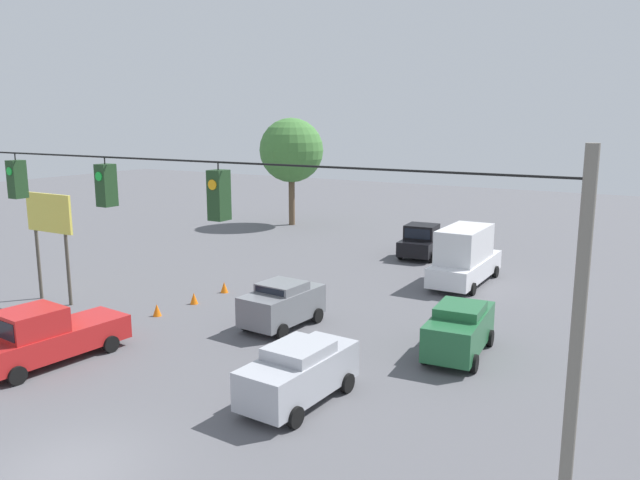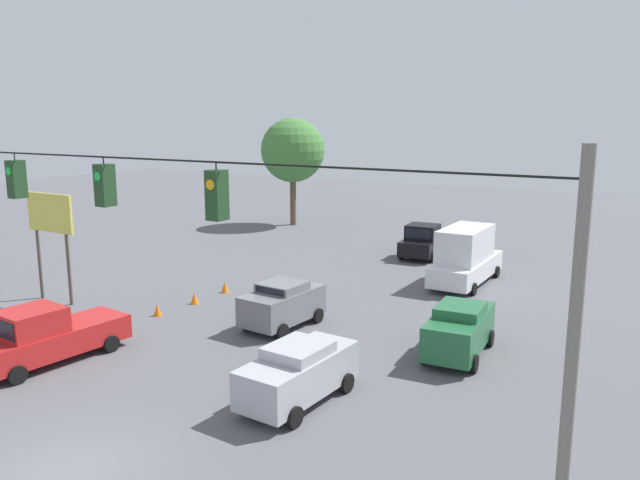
{
  "view_description": "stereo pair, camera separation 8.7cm",
  "coord_description": "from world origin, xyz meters",
  "px_view_note": "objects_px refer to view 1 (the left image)",
  "views": [
    {
      "loc": [
        -12.67,
        9.0,
        8.68
      ],
      "look_at": [
        -1.05,
        -10.63,
        4.23
      ],
      "focal_mm": 35.0,
      "sensor_mm": 36.0,
      "label": 1
    },
    {
      "loc": [
        -12.75,
        8.95,
        8.68
      ],
      "look_at": [
        -1.05,
        -10.63,
        4.23
      ],
      "focal_mm": 35.0,
      "sensor_mm": 36.0,
      "label": 2
    }
  ],
  "objects_px": {
    "traffic_cone_fourth": "(157,310)",
    "sedan_green_oncoming_far": "(459,329)",
    "overhead_signal_span": "(67,257)",
    "tree_horizon_left": "(291,151)",
    "traffic_cone_nearest": "(25,358)",
    "pickup_truck_red_parked_shoulder": "(46,337)",
    "pickup_truck_black_withflow_deep": "(423,241)",
    "traffic_cone_second": "(80,340)",
    "roadside_billboard": "(50,224)",
    "box_truck_white_oncoming_deep": "(465,256)",
    "traffic_cone_third": "(121,323)",
    "sedan_grey_withflow_mid": "(282,304)",
    "traffic_cone_fifth": "(194,298)",
    "traffic_cone_farthest": "(224,287)",
    "sedan_silver_crossing_near": "(299,372)"
  },
  "relations": [
    {
      "from": "pickup_truck_red_parked_shoulder",
      "to": "traffic_cone_farthest",
      "type": "relative_size",
      "value": 10.43
    },
    {
      "from": "pickup_truck_red_parked_shoulder",
      "to": "pickup_truck_black_withflow_deep",
      "type": "bearing_deg",
      "value": -102.13
    },
    {
      "from": "sedan_grey_withflow_mid",
      "to": "traffic_cone_fourth",
      "type": "distance_m",
      "value": 5.92
    },
    {
      "from": "box_truck_white_oncoming_deep",
      "to": "traffic_cone_fifth",
      "type": "height_order",
      "value": "box_truck_white_oncoming_deep"
    },
    {
      "from": "sedan_silver_crossing_near",
      "to": "pickup_truck_black_withflow_deep",
      "type": "bearing_deg",
      "value": -78.47
    },
    {
      "from": "sedan_silver_crossing_near",
      "to": "traffic_cone_fifth",
      "type": "bearing_deg",
      "value": -32.2
    },
    {
      "from": "roadside_billboard",
      "to": "traffic_cone_nearest",
      "type": "bearing_deg",
      "value": 136.14
    },
    {
      "from": "sedan_grey_withflow_mid",
      "to": "traffic_cone_third",
      "type": "height_order",
      "value": "sedan_grey_withflow_mid"
    },
    {
      "from": "traffic_cone_fifth",
      "to": "traffic_cone_nearest",
      "type": "bearing_deg",
      "value": 89.48
    },
    {
      "from": "traffic_cone_second",
      "to": "traffic_cone_fourth",
      "type": "distance_m",
      "value": 4.31
    },
    {
      "from": "overhead_signal_span",
      "to": "traffic_cone_fourth",
      "type": "bearing_deg",
      "value": -53.48
    },
    {
      "from": "traffic_cone_fifth",
      "to": "tree_horizon_left",
      "type": "distance_m",
      "value": 23.62
    },
    {
      "from": "sedan_grey_withflow_mid",
      "to": "traffic_cone_farthest",
      "type": "distance_m",
      "value": 6.23
    },
    {
      "from": "box_truck_white_oncoming_deep",
      "to": "traffic_cone_second",
      "type": "bearing_deg",
      "value": 59.51
    },
    {
      "from": "traffic_cone_fourth",
      "to": "traffic_cone_second",
      "type": "bearing_deg",
      "value": 93.01
    },
    {
      "from": "traffic_cone_fourth",
      "to": "sedan_silver_crossing_near",
      "type": "bearing_deg",
      "value": 158.33
    },
    {
      "from": "traffic_cone_third",
      "to": "roadside_billboard",
      "type": "xyz_separation_m",
      "value": [
        5.82,
        -1.18,
        3.51
      ]
    },
    {
      "from": "traffic_cone_fifth",
      "to": "tree_horizon_left",
      "type": "relative_size",
      "value": 0.06
    },
    {
      "from": "tree_horizon_left",
      "to": "traffic_cone_nearest",
      "type": "bearing_deg",
      "value": 105.37
    },
    {
      "from": "sedan_green_oncoming_far",
      "to": "sedan_silver_crossing_near",
      "type": "bearing_deg",
      "value": 64.84
    },
    {
      "from": "traffic_cone_nearest",
      "to": "tree_horizon_left",
      "type": "bearing_deg",
      "value": -74.63
    },
    {
      "from": "traffic_cone_third",
      "to": "traffic_cone_farthest",
      "type": "distance_m",
      "value": 6.57
    },
    {
      "from": "pickup_truck_black_withflow_deep",
      "to": "sedan_grey_withflow_mid",
      "type": "distance_m",
      "value": 16.09
    },
    {
      "from": "tree_horizon_left",
      "to": "pickup_truck_red_parked_shoulder",
      "type": "bearing_deg",
      "value": 106.5
    },
    {
      "from": "box_truck_white_oncoming_deep",
      "to": "sedan_green_oncoming_far",
      "type": "bearing_deg",
      "value": 106.82
    },
    {
      "from": "sedan_green_oncoming_far",
      "to": "roadside_billboard",
      "type": "relative_size",
      "value": 0.86
    },
    {
      "from": "pickup_truck_red_parked_shoulder",
      "to": "sedan_silver_crossing_near",
      "type": "relative_size",
      "value": 1.29
    },
    {
      "from": "traffic_cone_fourth",
      "to": "sedan_green_oncoming_far",
      "type": "bearing_deg",
      "value": -169.74
    },
    {
      "from": "box_truck_white_oncoming_deep",
      "to": "tree_horizon_left",
      "type": "distance_m",
      "value": 21.88
    },
    {
      "from": "traffic_cone_nearest",
      "to": "traffic_cone_fifth",
      "type": "relative_size",
      "value": 1.0
    },
    {
      "from": "traffic_cone_farthest",
      "to": "roadside_billboard",
      "type": "distance_m",
      "value": 8.78
    },
    {
      "from": "overhead_signal_span",
      "to": "traffic_cone_second",
      "type": "height_order",
      "value": "overhead_signal_span"
    },
    {
      "from": "sedan_green_oncoming_far",
      "to": "traffic_cone_third",
      "type": "height_order",
      "value": "sedan_green_oncoming_far"
    },
    {
      "from": "sedan_green_oncoming_far",
      "to": "traffic_cone_third",
      "type": "distance_m",
      "value": 13.85
    },
    {
      "from": "roadside_billboard",
      "to": "overhead_signal_span",
      "type": "bearing_deg",
      "value": 145.59
    },
    {
      "from": "pickup_truck_red_parked_shoulder",
      "to": "traffic_cone_fifth",
      "type": "bearing_deg",
      "value": -87.26
    },
    {
      "from": "sedan_grey_withflow_mid",
      "to": "traffic_cone_second",
      "type": "relative_size",
      "value": 7.16
    },
    {
      "from": "pickup_truck_red_parked_shoulder",
      "to": "box_truck_white_oncoming_deep",
      "type": "relative_size",
      "value": 0.89
    },
    {
      "from": "pickup_truck_red_parked_shoulder",
      "to": "tree_horizon_left",
      "type": "relative_size",
      "value": 0.66
    },
    {
      "from": "box_truck_white_oncoming_deep",
      "to": "sedan_grey_withflow_mid",
      "type": "bearing_deg",
      "value": 67.58
    },
    {
      "from": "box_truck_white_oncoming_deep",
      "to": "traffic_cone_farthest",
      "type": "xyz_separation_m",
      "value": [
        9.92,
        7.88,
        -1.23
      ]
    },
    {
      "from": "traffic_cone_third",
      "to": "traffic_cone_fourth",
      "type": "height_order",
      "value": "same"
    },
    {
      "from": "traffic_cone_fourth",
      "to": "roadside_billboard",
      "type": "relative_size",
      "value": 0.11
    },
    {
      "from": "traffic_cone_second",
      "to": "traffic_cone_farthest",
      "type": "xyz_separation_m",
      "value": [
        0.08,
        -8.83,
        0.0
      ]
    },
    {
      "from": "traffic_cone_farthest",
      "to": "tree_horizon_left",
      "type": "bearing_deg",
      "value": -66.35
    },
    {
      "from": "traffic_cone_second",
      "to": "traffic_cone_fifth",
      "type": "xyz_separation_m",
      "value": [
        0.06,
        -6.54,
        0.0
      ]
    },
    {
      "from": "sedan_silver_crossing_near",
      "to": "traffic_cone_fourth",
      "type": "height_order",
      "value": "sedan_silver_crossing_near"
    },
    {
      "from": "sedan_grey_withflow_mid",
      "to": "tree_horizon_left",
      "type": "xyz_separation_m",
      "value": [
        13.83,
        -21.88,
        5.11
      ]
    },
    {
      "from": "pickup_truck_black_withflow_deep",
      "to": "traffic_cone_third",
      "type": "xyz_separation_m",
      "value": [
        5.67,
        19.8,
        -0.7
      ]
    },
    {
      "from": "overhead_signal_span",
      "to": "sedan_green_oncoming_far",
      "type": "bearing_deg",
      "value": -115.38
    }
  ]
}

